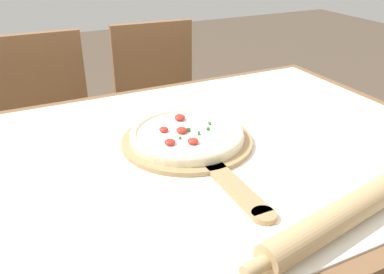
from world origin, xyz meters
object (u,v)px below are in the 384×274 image
(rolling_pin, at_px, (337,218))
(chair_right, at_px, (160,106))
(chair_left, at_px, (49,126))
(pizza_peel, at_px, (191,144))
(pizza, at_px, (187,134))

(rolling_pin, xyz_separation_m, chair_right, (0.15, 1.25, -0.28))
(rolling_pin, xyz_separation_m, chair_left, (-0.36, 1.25, -0.28))
(rolling_pin, bearing_deg, chair_right, 83.34)
(rolling_pin, bearing_deg, pizza_peel, 103.39)
(pizza_peel, height_order, pizza, pizza)
(chair_left, bearing_deg, pizza, -71.22)
(pizza_peel, xyz_separation_m, pizza, (-0.00, 0.02, 0.02))
(pizza_peel, relative_size, pizza, 1.84)
(pizza, height_order, chair_right, chair_right)
(chair_left, xyz_separation_m, chair_right, (0.51, -0.00, 0.00))
(pizza_peel, bearing_deg, chair_right, 73.93)
(pizza, xyz_separation_m, rolling_pin, (0.10, -0.43, 0.00))
(rolling_pin, height_order, chair_right, chair_right)
(chair_left, height_order, chair_right, same)
(rolling_pin, distance_m, chair_left, 1.33)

